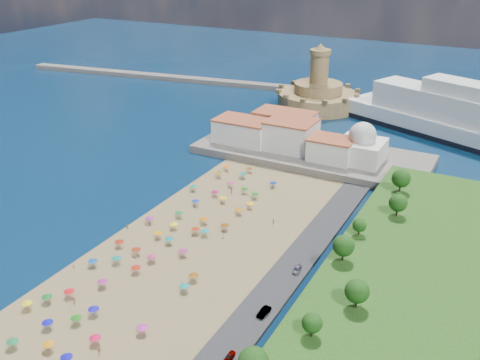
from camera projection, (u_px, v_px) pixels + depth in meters
The scene contains 11 objects.
ground at pixel (187, 234), 155.09m from camera, with size 700.00×700.00×0.00m, color #071938.
terrace at pixel (311, 154), 208.92m from camera, with size 90.00×36.00×3.00m, color #59544C.
jetty at pixel (294, 122), 246.66m from camera, with size 18.00×70.00×2.40m, color #59544C.
breakwater at pixel (174, 78), 324.95m from camera, with size 200.00×7.00×2.60m, color #59544C.
waterfront_buildings at pixel (282, 133), 212.43m from camera, with size 57.00×29.00×11.00m.
domed_building at pixel (362, 146), 195.65m from camera, with size 16.00×16.00×15.00m.
fortress at pixel (318, 95), 268.56m from camera, with size 40.00×40.00×32.40m.
beach_parasols at pixel (161, 244), 145.82m from camera, with size 31.90×116.16×2.20m.
beachgoers at pixel (181, 235), 152.30m from camera, with size 37.08×99.58×1.85m.
parked_cars at pixel (270, 305), 122.59m from camera, with size 2.16×39.37×1.44m.
hillside_trees at pixel (345, 262), 122.95m from camera, with size 15.30×111.01×7.37m.
Camera 1 is at (77.16, -111.97, 77.72)m, focal length 40.00 mm.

